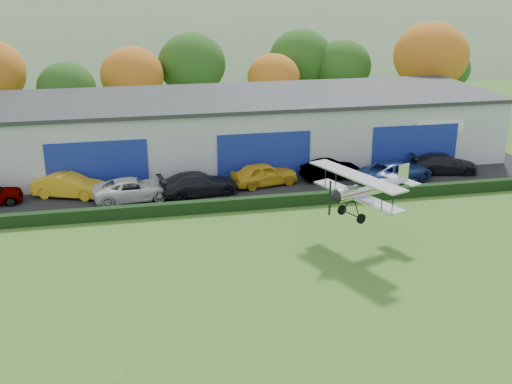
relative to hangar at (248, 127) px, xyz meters
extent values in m
plane|color=#3A6A21|center=(-5.00, -27.98, -2.66)|extent=(300.00, 300.00, 0.00)
cube|color=black|center=(-2.00, -6.98, -2.63)|extent=(48.00, 9.00, 0.05)
cube|color=black|center=(-2.00, -11.78, -2.26)|extent=(46.00, 0.60, 0.80)
cube|color=#B2B7BC|center=(0.00, 0.02, -0.16)|extent=(40.00, 12.00, 5.00)
cube|color=#2D3033|center=(0.00, 0.02, 2.49)|extent=(40.60, 12.60, 0.30)
cube|color=navy|center=(-12.00, -6.03, -0.86)|extent=(7.00, 0.12, 3.60)
cube|color=navy|center=(0.00, -6.03, -0.86)|extent=(7.00, 0.12, 3.60)
cube|color=navy|center=(12.00, -6.03, -0.86)|extent=(7.00, 0.12, 3.60)
cylinder|color=#3D2614|center=(-15.00, 10.02, -1.43)|extent=(0.36, 0.36, 2.45)
ellipsoid|color=#1E4C14|center=(-15.00, 10.02, 2.03)|extent=(5.32, 5.32, 4.79)
cylinder|color=#3D2614|center=(-9.00, 12.02, -1.26)|extent=(0.36, 0.36, 2.80)
ellipsoid|color=#B36216|center=(-9.00, 12.02, 2.70)|extent=(6.08, 6.08, 5.47)
cylinder|color=#3D2614|center=(-3.00, 14.02, -1.08)|extent=(0.36, 0.36, 3.15)
ellipsoid|color=#1E4C14|center=(-3.00, 14.02, 3.37)|extent=(6.84, 6.84, 6.16)
cylinder|color=#3D2614|center=(5.00, 12.02, -1.43)|extent=(0.36, 0.36, 2.45)
ellipsoid|color=#B36216|center=(5.00, 12.02, 2.03)|extent=(5.32, 5.32, 4.79)
cylinder|color=#3D2614|center=(13.00, 14.02, -1.26)|extent=(0.36, 0.36, 2.80)
ellipsoid|color=#1E4C14|center=(13.00, 14.02, 2.70)|extent=(6.08, 6.08, 5.47)
cylinder|color=#3D2614|center=(21.00, 10.02, -0.91)|extent=(0.36, 0.36, 3.50)
ellipsoid|color=#B36216|center=(21.00, 10.02, 4.04)|extent=(7.60, 7.60, 6.84)
cylinder|color=#3D2614|center=(25.00, 14.02, -1.43)|extent=(0.36, 0.36, 2.45)
ellipsoid|color=#1E4C14|center=(25.00, 14.02, 2.03)|extent=(5.32, 5.32, 4.79)
cylinder|color=#3D2614|center=(9.00, 16.02, -1.08)|extent=(0.36, 0.36, 3.15)
ellipsoid|color=#1E4C14|center=(9.00, 16.02, 3.37)|extent=(6.84, 6.84, 6.16)
ellipsoid|color=#4C6642|center=(15.00, 112.02, -18.06)|extent=(320.00, 196.00, 56.00)
ellipsoid|color=#4C6642|center=(85.00, 112.02, -12.56)|extent=(240.00, 126.00, 36.00)
imported|color=gold|center=(-13.95, -7.04, -1.80)|extent=(5.21, 3.29, 1.62)
imported|color=silver|center=(-9.66, -8.56, -1.85)|extent=(5.73, 3.30, 1.50)
imported|color=black|center=(-5.21, -8.43, -1.80)|extent=(5.81, 3.04, 1.61)
imported|color=gold|center=(-0.29, -7.35, -1.77)|extent=(5.18, 2.91, 1.66)
imported|color=gray|center=(4.90, -7.07, -1.86)|extent=(4.66, 2.10, 1.49)
imported|color=navy|center=(9.35, -8.66, -1.81)|extent=(6.30, 4.30, 1.60)
imported|color=black|center=(13.91, -7.36, -1.87)|extent=(5.39, 3.03, 1.47)
cylinder|color=silver|center=(2.52, -18.78, 0.66)|extent=(3.39, 1.96, 0.79)
cone|color=silver|center=(4.97, -17.81, 0.66)|extent=(2.09, 1.44, 0.79)
cone|color=black|center=(0.76, -19.47, 0.66)|extent=(0.70, 0.90, 0.79)
cube|color=#9F2914|center=(2.77, -18.68, 0.70)|extent=(3.73, 2.10, 0.05)
cube|color=black|center=(2.93, -18.62, 1.03)|extent=(1.17, 0.88, 0.22)
cube|color=silver|center=(2.36, -18.84, 0.39)|extent=(3.33, 6.28, 0.09)
cube|color=silver|center=(2.19, -18.91, 1.58)|extent=(3.54, 6.64, 0.09)
cylinder|color=black|center=(2.82, -21.11, 0.99)|extent=(0.07, 0.07, 1.14)
cylinder|color=black|center=(3.56, -20.82, 0.99)|extent=(0.07, 0.07, 1.14)
cylinder|color=black|center=(1.15, -16.86, 0.99)|extent=(0.07, 0.07, 1.14)
cylinder|color=black|center=(1.89, -16.57, 0.99)|extent=(0.07, 0.07, 1.14)
cylinder|color=black|center=(2.31, -19.19, 1.27)|extent=(0.12, 0.19, 0.65)
cylinder|color=black|center=(2.08, -18.62, 1.27)|extent=(0.12, 0.19, 0.65)
cylinder|color=black|center=(2.17, -19.32, -0.09)|extent=(0.28, 0.59, 1.08)
cylinder|color=black|center=(1.89, -18.62, -0.09)|extent=(0.28, 0.59, 1.08)
cylinder|color=black|center=(2.03, -18.97, -0.62)|extent=(0.67, 1.57, 0.06)
cylinder|color=black|center=(2.32, -19.71, -0.62)|extent=(0.57, 0.32, 0.56)
cylinder|color=black|center=(1.74, -18.24, -0.62)|extent=(0.57, 0.32, 0.56)
cylinder|color=black|center=(5.54, -17.59, 0.44)|extent=(0.32, 0.17, 0.37)
cube|color=silver|center=(5.54, -17.59, 0.70)|extent=(1.57, 2.41, 0.05)
cube|color=silver|center=(5.62, -17.56, 1.14)|extent=(0.75, 0.34, 0.97)
cube|color=black|center=(0.54, -19.56, 0.66)|extent=(0.09, 0.12, 1.93)
camera|label=1|loc=(-9.69, -48.98, 11.91)|focal=43.44mm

